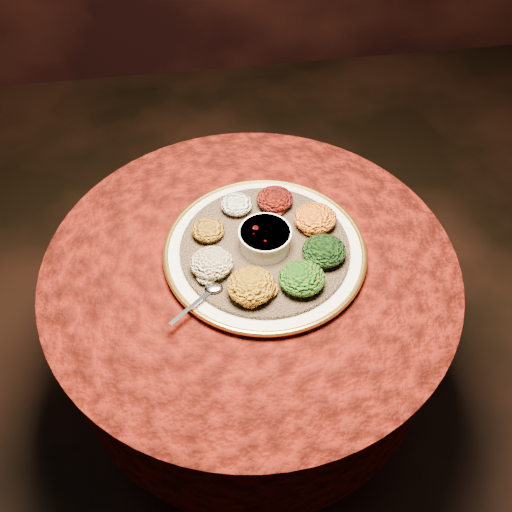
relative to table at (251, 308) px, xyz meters
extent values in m
plane|color=black|center=(0.00, 0.00, -0.55)|extent=(4.00, 4.00, 0.00)
cylinder|color=black|center=(0.00, 0.00, -0.53)|extent=(0.44, 0.44, 0.04)
cylinder|color=black|center=(0.00, 0.00, -0.21)|extent=(0.12, 0.12, 0.68)
cylinder|color=black|center=(0.00, 0.00, 0.15)|extent=(0.80, 0.80, 0.04)
cylinder|color=#4B0D06|center=(0.00, 0.00, 0.00)|extent=(0.93, 0.93, 0.34)
cylinder|color=#4B0D06|center=(0.00, 0.00, 0.17)|extent=(0.96, 0.96, 0.01)
cylinder|color=silver|center=(0.04, 0.02, 0.19)|extent=(0.49, 0.49, 0.02)
torus|color=gold|center=(0.04, 0.02, 0.20)|extent=(0.47, 0.47, 0.01)
cylinder|color=brown|center=(0.04, 0.02, 0.20)|extent=(0.46, 0.46, 0.01)
cylinder|color=silver|center=(0.04, 0.02, 0.23)|extent=(0.11, 0.11, 0.05)
cylinder|color=silver|center=(0.04, 0.02, 0.26)|extent=(0.12, 0.12, 0.01)
cylinder|color=#581304|center=(0.04, 0.02, 0.25)|extent=(0.09, 0.09, 0.01)
ellipsoid|color=silver|center=(-0.09, -0.08, 0.21)|extent=(0.04, 0.03, 0.01)
cube|color=silver|center=(-0.14, -0.13, 0.21)|extent=(0.09, 0.08, 0.00)
ellipsoid|color=white|center=(-0.01, 0.15, 0.23)|extent=(0.08, 0.07, 0.04)
ellipsoid|color=black|center=(0.08, 0.15, 0.23)|extent=(0.09, 0.08, 0.04)
ellipsoid|color=#B87A0F|center=(0.16, 0.07, 0.23)|extent=(0.10, 0.09, 0.05)
ellipsoid|color=black|center=(0.16, -0.03, 0.23)|extent=(0.10, 0.09, 0.05)
ellipsoid|color=#942C09|center=(0.10, -0.10, 0.23)|extent=(0.10, 0.10, 0.05)
ellipsoid|color=#AA680F|center=(-0.01, -0.10, 0.23)|extent=(0.11, 0.10, 0.05)
ellipsoid|color=#8B0808|center=(-0.09, -0.03, 0.23)|extent=(0.10, 0.09, 0.05)
ellipsoid|color=#A06613|center=(-0.09, 0.08, 0.23)|extent=(0.08, 0.07, 0.04)
camera|label=1|loc=(-0.11, -0.82, 1.19)|focal=40.00mm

